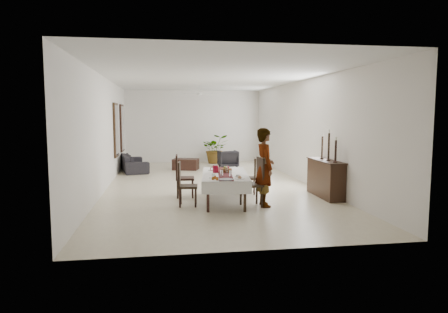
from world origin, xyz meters
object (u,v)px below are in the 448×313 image
sideboard_body (325,179)px  sofa (134,163)px  woman (265,167)px  dining_table_top (225,175)px  red_pitcher (215,169)px

sideboard_body → sofa: (-5.24, 5.62, -0.15)m
woman → sofa: size_ratio=0.85×
dining_table_top → sideboard_body: bearing=11.3°
red_pitcher → sofa: 6.14m
dining_table_top → sideboard_body: sideboard_body is taller
dining_table_top → sofa: bearing=120.8°
sideboard_body → dining_table_top: bearing=-175.7°
red_pitcher → woman: 1.30m
sideboard_body → sofa: bearing=133.0°
dining_table_top → sideboard_body: (2.68, 0.20, -0.20)m
red_pitcher → woman: woman is taller
red_pitcher → sofa: size_ratio=0.09×
red_pitcher → sofa: (-2.35, 5.65, -0.48)m
dining_table_top → red_pitcher: size_ratio=12.00×
woman → sofa: bearing=26.1°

